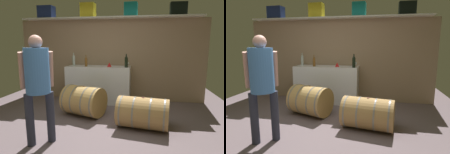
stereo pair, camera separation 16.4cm
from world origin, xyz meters
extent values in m
cube|color=#68585D|center=(0.00, 0.59, -0.01)|extent=(6.21, 7.91, 0.02)
cube|color=#997D60|center=(0.00, 2.36, 1.09)|extent=(5.01, 0.10, 2.17)
cube|color=silver|center=(0.00, 2.21, 2.19)|extent=(4.61, 0.40, 0.03)
cube|color=navy|center=(-1.71, 2.21, 2.36)|extent=(0.41, 0.28, 0.32)
cube|color=yellow|center=(-0.55, 2.21, 2.38)|extent=(0.38, 0.27, 0.36)
cube|color=#138482|center=(0.56, 2.21, 2.37)|extent=(0.34, 0.29, 0.34)
cube|color=black|center=(1.70, 2.21, 2.36)|extent=(0.39, 0.21, 0.31)
cube|color=white|center=(-0.24, 2.01, 0.48)|extent=(1.65, 0.57, 0.96)
cylinder|color=brown|center=(-0.55, 1.91, 1.05)|extent=(0.07, 0.07, 0.19)
sphere|color=brown|center=(-0.55, 1.91, 1.16)|extent=(0.06, 0.06, 0.06)
cylinder|color=brown|center=(-0.55, 1.91, 1.21)|extent=(0.02, 0.02, 0.08)
cylinder|color=#B5C3BB|center=(-0.94, 2.09, 1.07)|extent=(0.07, 0.07, 0.23)
sphere|color=#B5C3BB|center=(-0.94, 2.09, 1.20)|extent=(0.07, 0.07, 0.07)
cylinder|color=#B5C3BB|center=(-0.94, 2.09, 1.25)|extent=(0.02, 0.02, 0.09)
cylinder|color=black|center=(0.49, 1.86, 1.06)|extent=(0.08, 0.08, 0.22)
sphere|color=black|center=(0.49, 1.86, 1.19)|extent=(0.08, 0.08, 0.08)
cylinder|color=black|center=(0.49, 1.86, 1.24)|extent=(0.03, 0.03, 0.09)
cylinder|color=white|center=(0.51, 1.98, 0.96)|extent=(0.07, 0.07, 0.00)
cylinder|color=white|center=(0.51, 1.98, 0.99)|extent=(0.01, 0.01, 0.06)
sphere|color=white|center=(0.51, 1.98, 1.05)|extent=(0.08, 0.08, 0.08)
sphere|color=maroon|center=(0.51, 1.98, 1.03)|extent=(0.05, 0.05, 0.05)
cone|color=red|center=(0.05, 1.96, 1.01)|extent=(0.11, 0.11, 0.11)
cylinder|color=#AA8048|center=(0.90, 0.57, 0.29)|extent=(0.99, 0.70, 0.56)
cylinder|color=gray|center=(0.52, 0.63, 0.29)|extent=(0.11, 0.57, 0.58)
cylinder|color=gray|center=(0.76, 0.60, 0.29)|extent=(0.11, 0.57, 0.58)
cylinder|color=gray|center=(1.05, 0.55, 0.29)|extent=(0.11, 0.57, 0.58)
cylinder|color=gray|center=(1.28, 0.52, 0.29)|extent=(0.11, 0.57, 0.58)
cylinder|color=brown|center=(0.90, 0.57, 0.58)|extent=(0.04, 0.04, 0.01)
cylinder|color=tan|center=(-0.35, 1.03, 0.32)|extent=(0.98, 0.86, 0.63)
cylinder|color=gray|center=(-0.68, 1.14, 0.32)|extent=(0.23, 0.61, 0.64)
cylinder|color=gray|center=(-0.47, 1.07, 0.32)|extent=(0.23, 0.61, 0.64)
cylinder|color=gray|center=(-0.23, 0.99, 0.32)|extent=(0.23, 0.61, 0.64)
cylinder|color=gray|center=(-0.02, 0.92, 0.32)|extent=(0.23, 0.61, 0.64)
cylinder|color=brown|center=(-0.35, 1.03, 0.64)|extent=(0.04, 0.04, 0.01)
cylinder|color=#2D303E|center=(-0.52, -0.13, 0.40)|extent=(0.12, 0.12, 0.80)
cylinder|color=#2D303E|center=(-0.76, -0.30, 0.40)|extent=(0.12, 0.12, 0.80)
cylinder|color=#4B86D3|center=(-0.64, -0.22, 1.14)|extent=(0.35, 0.35, 0.66)
sphere|color=tan|center=(-0.64, -0.22, 1.55)|extent=(0.19, 0.19, 0.19)
cylinder|color=tan|center=(-0.54, -0.02, 1.13)|extent=(0.17, 0.20, 0.57)
cylinder|color=tan|center=(-0.86, -0.25, 1.13)|extent=(0.19, 0.22, 0.56)
camera|label=1|loc=(0.86, -2.72, 1.52)|focal=30.10mm
camera|label=2|loc=(1.02, -2.69, 1.52)|focal=30.10mm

